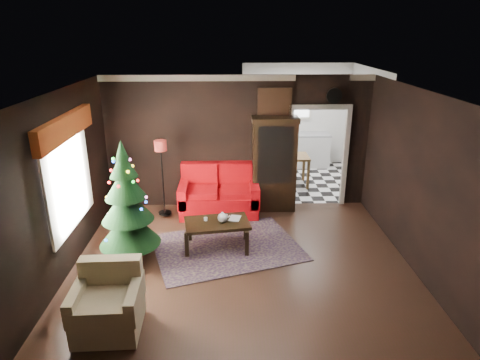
{
  "coord_description": "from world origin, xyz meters",
  "views": [
    {
      "loc": [
        -0.2,
        -5.97,
        3.65
      ],
      "look_at": [
        0.0,
        0.9,
        1.15
      ],
      "focal_mm": 31.16,
      "sensor_mm": 36.0,
      "label": 1
    }
  ],
  "objects_px": {
    "floor_lamp": "(163,178)",
    "coffee_table": "(217,234)",
    "kitchen_table": "(293,170)",
    "curio_cabinet": "(274,166)",
    "teapot": "(222,217)",
    "armchair": "(107,301)",
    "wall_clock": "(334,96)",
    "loveseat": "(219,191)",
    "christmas_tree": "(127,202)"
  },
  "relations": [
    {
      "from": "floor_lamp",
      "to": "coffee_table",
      "type": "xyz_separation_m",
      "value": [
        1.12,
        -1.38,
        -0.57
      ]
    },
    {
      "from": "floor_lamp",
      "to": "kitchen_table",
      "type": "bearing_deg",
      "value": 31.0
    },
    {
      "from": "curio_cabinet",
      "to": "floor_lamp",
      "type": "height_order",
      "value": "curio_cabinet"
    },
    {
      "from": "teapot",
      "to": "armchair",
      "type": "bearing_deg",
      "value": -124.1
    },
    {
      "from": "wall_clock",
      "to": "loveseat",
      "type": "bearing_deg",
      "value": -170.34
    },
    {
      "from": "armchair",
      "to": "wall_clock",
      "type": "distance_m",
      "value": 5.78
    },
    {
      "from": "curio_cabinet",
      "to": "wall_clock",
      "type": "distance_m",
      "value": 1.88
    },
    {
      "from": "armchair",
      "to": "kitchen_table",
      "type": "height_order",
      "value": "armchair"
    },
    {
      "from": "kitchen_table",
      "to": "loveseat",
      "type": "bearing_deg",
      "value": -137.49
    },
    {
      "from": "coffee_table",
      "to": "armchair",
      "type": "bearing_deg",
      "value": -122.0
    },
    {
      "from": "floor_lamp",
      "to": "wall_clock",
      "type": "height_order",
      "value": "wall_clock"
    },
    {
      "from": "coffee_table",
      "to": "kitchen_table",
      "type": "xyz_separation_m",
      "value": [
        1.81,
        3.14,
        0.11
      ]
    },
    {
      "from": "curio_cabinet",
      "to": "teapot",
      "type": "distance_m",
      "value": 2.06
    },
    {
      "from": "teapot",
      "to": "floor_lamp",
      "type": "bearing_deg",
      "value": 130.88
    },
    {
      "from": "christmas_tree",
      "to": "coffee_table",
      "type": "relative_size",
      "value": 1.72
    },
    {
      "from": "armchair",
      "to": "kitchen_table",
      "type": "relative_size",
      "value": 1.14
    },
    {
      "from": "armchair",
      "to": "teapot",
      "type": "height_order",
      "value": "armchair"
    },
    {
      "from": "curio_cabinet",
      "to": "christmas_tree",
      "type": "bearing_deg",
      "value": -141.51
    },
    {
      "from": "floor_lamp",
      "to": "coffee_table",
      "type": "bearing_deg",
      "value": -50.98
    },
    {
      "from": "teapot",
      "to": "wall_clock",
      "type": "height_order",
      "value": "wall_clock"
    },
    {
      "from": "kitchen_table",
      "to": "curio_cabinet",
      "type": "bearing_deg",
      "value": -114.44
    },
    {
      "from": "armchair",
      "to": "loveseat",
      "type": "bearing_deg",
      "value": 67.92
    },
    {
      "from": "curio_cabinet",
      "to": "floor_lamp",
      "type": "xyz_separation_m",
      "value": [
        -2.28,
        -0.33,
        -0.12
      ]
    },
    {
      "from": "floor_lamp",
      "to": "kitchen_table",
      "type": "xyz_separation_m",
      "value": [
        2.93,
        1.76,
        -0.46
      ]
    },
    {
      "from": "wall_clock",
      "to": "floor_lamp",
      "type": "bearing_deg",
      "value": -171.67
    },
    {
      "from": "christmas_tree",
      "to": "teapot",
      "type": "distance_m",
      "value": 1.62
    },
    {
      "from": "loveseat",
      "to": "armchair",
      "type": "xyz_separation_m",
      "value": [
        -1.34,
        -3.61,
        -0.04
      ]
    },
    {
      "from": "teapot",
      "to": "wall_clock",
      "type": "xyz_separation_m",
      "value": [
        2.26,
        1.91,
        1.78
      ]
    },
    {
      "from": "loveseat",
      "to": "teapot",
      "type": "height_order",
      "value": "loveseat"
    },
    {
      "from": "wall_clock",
      "to": "kitchen_table",
      "type": "height_order",
      "value": "wall_clock"
    },
    {
      "from": "floor_lamp",
      "to": "wall_clock",
      "type": "relative_size",
      "value": 4.86
    },
    {
      "from": "floor_lamp",
      "to": "kitchen_table",
      "type": "distance_m",
      "value": 3.45
    },
    {
      "from": "armchair",
      "to": "kitchen_table",
      "type": "bearing_deg",
      "value": 57.43
    },
    {
      "from": "coffee_table",
      "to": "teapot",
      "type": "bearing_deg",
      "value": -13.22
    },
    {
      "from": "wall_clock",
      "to": "curio_cabinet",
      "type": "bearing_deg",
      "value": -171.47
    },
    {
      "from": "floor_lamp",
      "to": "armchair",
      "type": "bearing_deg",
      "value": -93.4
    },
    {
      "from": "loveseat",
      "to": "christmas_tree",
      "type": "distance_m",
      "value": 2.4
    },
    {
      "from": "armchair",
      "to": "kitchen_table",
      "type": "distance_m",
      "value": 6.13
    },
    {
      "from": "curio_cabinet",
      "to": "teapot",
      "type": "bearing_deg",
      "value": -121.59
    },
    {
      "from": "loveseat",
      "to": "christmas_tree",
      "type": "bearing_deg",
      "value": -128.03
    },
    {
      "from": "armchair",
      "to": "coffee_table",
      "type": "xyz_separation_m",
      "value": [
        1.33,
        2.12,
        -0.2
      ]
    },
    {
      "from": "loveseat",
      "to": "christmas_tree",
      "type": "height_order",
      "value": "christmas_tree"
    },
    {
      "from": "christmas_tree",
      "to": "wall_clock",
      "type": "relative_size",
      "value": 5.93
    },
    {
      "from": "armchair",
      "to": "teapot",
      "type": "bearing_deg",
      "value": 54.13
    },
    {
      "from": "loveseat",
      "to": "kitchen_table",
      "type": "relative_size",
      "value": 2.27
    },
    {
      "from": "wall_clock",
      "to": "coffee_table",
      "type": "bearing_deg",
      "value": -141.33
    },
    {
      "from": "floor_lamp",
      "to": "armchair",
      "type": "relative_size",
      "value": 1.82
    },
    {
      "from": "armchair",
      "to": "teapot",
      "type": "relative_size",
      "value": 4.48
    },
    {
      "from": "loveseat",
      "to": "teapot",
      "type": "bearing_deg",
      "value": -86.77
    },
    {
      "from": "armchair",
      "to": "wall_clock",
      "type": "relative_size",
      "value": 2.67
    }
  ]
}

